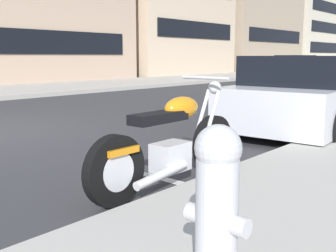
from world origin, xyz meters
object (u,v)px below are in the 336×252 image
Objects in this scene: car_opposite_curb at (294,67)px; parked_motorcycle at (172,145)px; fire_hydrant at (217,204)px; parked_car_near_corner at (309,95)px.

parked_motorcycle is at bearing 25.52° from car_opposite_curb.
car_opposite_curb is 5.09× the size of fire_hydrant.
parked_motorcycle is 0.54× the size of parked_car_near_corner.
parked_car_near_corner reaches higher than parked_motorcycle.
car_opposite_curb is at bearing 22.13° from parked_car_near_corner.
parked_car_near_corner is 4.68× the size of fire_hydrant.
parked_car_near_corner is at bearing 17.93° from fire_hydrant.
parked_motorcycle is 4.16m from parked_car_near_corner.
car_opposite_curb is (17.91, 8.28, 0.04)m from parked_car_near_corner.
parked_car_near_corner reaches higher than fire_hydrant.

